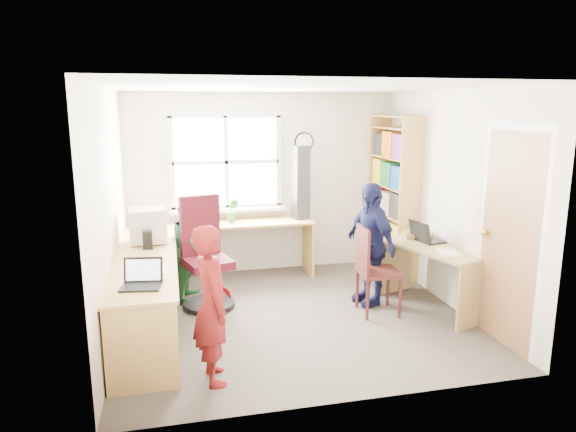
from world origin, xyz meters
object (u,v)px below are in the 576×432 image
at_px(right_desk, 433,264).
at_px(cd_tower, 301,183).
at_px(person_red, 212,304).
at_px(l_desk, 167,295).
at_px(wooden_chair, 373,267).
at_px(person_navy, 370,244).
at_px(potted_plant, 232,210).
at_px(laptop_right, 425,237).
at_px(person_green, 192,248).
at_px(swivel_chair, 205,259).
at_px(laptop_left, 142,280).
at_px(crt_monitor, 148,226).
at_px(bookshelf, 393,200).

xyz_separation_m(right_desk, cd_tower, (-1.11, 1.56, 0.72)).
bearing_deg(right_desk, person_red, -175.97).
bearing_deg(l_desk, wooden_chair, 4.72).
bearing_deg(person_navy, potted_plant, -145.24).
xyz_separation_m(laptop_right, person_navy, (-0.63, 0.09, -0.07)).
height_order(wooden_chair, person_green, person_green).
xyz_separation_m(swivel_chair, laptop_left, (-0.61, -1.37, 0.27)).
height_order(crt_monitor, potted_plant, crt_monitor).
height_order(crt_monitor, laptop_left, crt_monitor).
bearing_deg(bookshelf, person_red, -138.19).
height_order(swivel_chair, crt_monitor, swivel_chair).
bearing_deg(right_desk, crt_monitor, 148.75).
bearing_deg(wooden_chair, swivel_chair, 162.66).
xyz_separation_m(right_desk, crt_monitor, (-3.04, 0.71, 0.43)).
bearing_deg(wooden_chair, potted_plant, 133.98).
bearing_deg(crt_monitor, person_green, 22.51).
bearing_deg(person_green, laptop_right, -91.92).
bearing_deg(right_desk, laptop_right, 70.26).
bearing_deg(swivel_chair, crt_monitor, 159.44).
bearing_deg(right_desk, potted_plant, 124.62).
height_order(cd_tower, person_red, cd_tower).
bearing_deg(cd_tower, laptop_left, -144.51).
bearing_deg(person_red, bookshelf, -53.86).
bearing_deg(person_red, swivel_chair, -7.60).
relative_size(swivel_chair, laptop_left, 3.44).
bearing_deg(person_red, laptop_left, 54.83).
bearing_deg(bookshelf, cd_tower, 168.14).
distance_m(l_desk, laptop_right, 2.91).
height_order(l_desk, laptop_right, laptop_right).
bearing_deg(right_desk, l_desk, 165.25).
height_order(bookshelf, laptop_right, bookshelf).
distance_m(bookshelf, laptop_left, 3.73).
xyz_separation_m(cd_tower, person_red, (-1.39, -2.57, -0.58)).
bearing_deg(person_red, laptop_right, -69.35).
height_order(swivel_chair, person_navy, person_navy).
xyz_separation_m(crt_monitor, person_green, (0.47, 0.23, -0.34)).
bearing_deg(crt_monitor, wooden_chair, -19.86).
bearing_deg(l_desk, right_desk, 3.28).
xyz_separation_m(crt_monitor, cd_tower, (1.93, 0.84, 0.29)).
height_order(cd_tower, person_green, cd_tower).
xyz_separation_m(laptop_right, cd_tower, (-1.12, 1.33, 0.47)).
height_order(bookshelf, crt_monitor, bookshelf).
bearing_deg(person_red, person_green, -3.52).
relative_size(wooden_chair, person_green, 0.80).
bearing_deg(l_desk, bookshelf, 26.43).
distance_m(l_desk, wooden_chair, 2.17).
xyz_separation_m(laptop_left, person_green, (0.48, 1.64, -0.20)).
xyz_separation_m(wooden_chair, potted_plant, (-1.32, 1.53, 0.38)).
relative_size(l_desk, swivel_chair, 2.38).
xyz_separation_m(bookshelf, person_green, (-2.67, -0.37, -0.40)).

